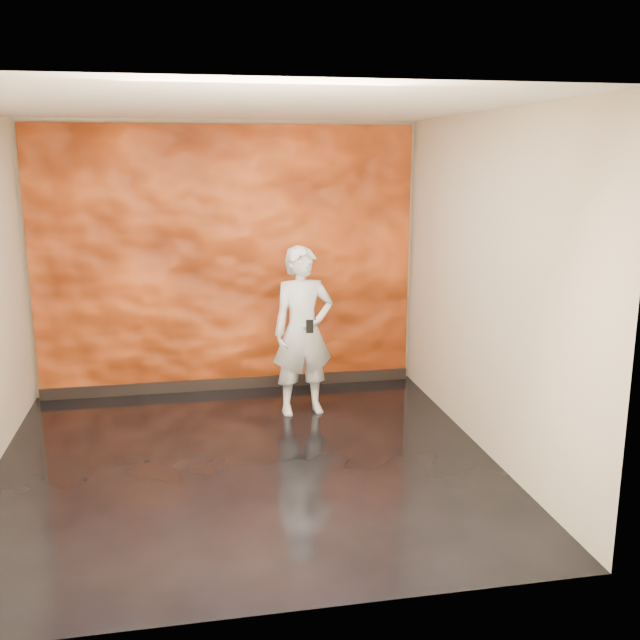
{
  "coord_description": "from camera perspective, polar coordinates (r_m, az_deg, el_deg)",
  "views": [
    {
      "loc": [
        -0.43,
        -5.42,
        2.44
      ],
      "look_at": [
        0.73,
        0.66,
        1.02
      ],
      "focal_mm": 40.0,
      "sensor_mm": 36.0,
      "label": 1
    }
  ],
  "objects": [
    {
      "name": "room",
      "position": [
        5.53,
        -6.17,
        2.05
      ],
      "size": [
        4.02,
        4.02,
        2.81
      ],
      "color": "black",
      "rests_on": "ground"
    },
    {
      "name": "phone",
      "position": [
        6.52,
        -0.83,
        -0.51
      ],
      "size": [
        0.07,
        0.02,
        0.13
      ],
      "primitive_type": "cube",
      "rotation": [
        0.0,
        0.0,
        -0.15
      ],
      "color": "black",
      "rests_on": "man"
    },
    {
      "name": "feature_wall",
      "position": [
        7.47,
        -7.43,
        4.71
      ],
      "size": [
        3.9,
        0.06,
        2.75
      ],
      "primitive_type": "cube",
      "color": "orange",
      "rests_on": "ground"
    },
    {
      "name": "baseboard",
      "position": [
        7.73,
        -7.13,
        -5.07
      ],
      "size": [
        3.9,
        0.04,
        0.12
      ],
      "primitive_type": "cube",
      "color": "black",
      "rests_on": "ground"
    },
    {
      "name": "man",
      "position": [
        6.79,
        -1.37,
        -0.9
      ],
      "size": [
        0.63,
        0.45,
        1.62
      ],
      "primitive_type": "imported",
      "rotation": [
        0.0,
        0.0,
        0.11
      ],
      "color": "#A8ADB8",
      "rests_on": "ground"
    }
  ]
}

